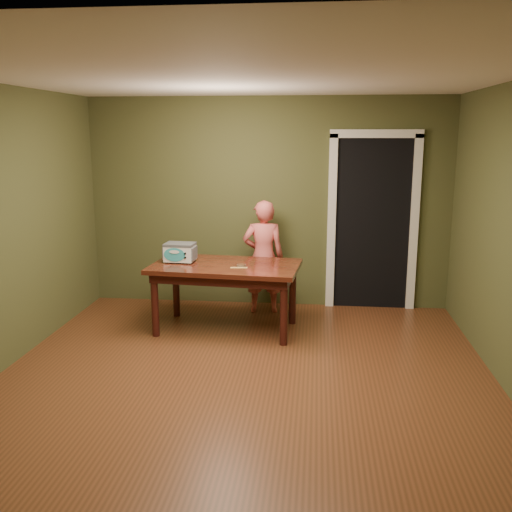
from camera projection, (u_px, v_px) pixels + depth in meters
The scene contains 8 objects.
floor at pixel (242, 387), 4.96m from camera, with size 5.00×5.00×0.00m, color brown.
room_shell at pixel (241, 191), 4.60m from camera, with size 4.52×5.02×2.61m.
doorway at pixel (370, 221), 7.30m from camera, with size 1.10×0.66×2.25m.
dining_table at pixel (226, 273), 6.27m from camera, with size 1.67×1.03×0.75m.
toy_oven at pixel (180, 252), 6.34m from camera, with size 0.36×0.26×0.21m.
baking_pan at pixel (241, 265), 6.15m from camera, with size 0.10×0.10×0.02m.
spatula at pixel (239, 268), 6.08m from camera, with size 0.18×0.03×0.01m, color #F1C769.
child at pixel (263, 257), 6.91m from camera, with size 0.50×0.33×1.38m, color #E1615C.
Camera 1 is at (0.61, -4.56, 2.17)m, focal length 40.00 mm.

